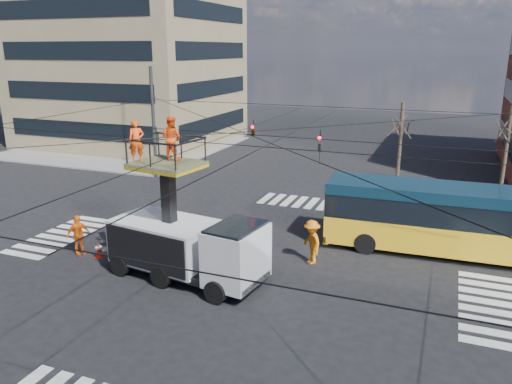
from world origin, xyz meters
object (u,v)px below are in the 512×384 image
(utility_truck, at_px, (186,230))
(city_bus, at_px, (473,221))
(traffic_cone, at_px, (99,250))
(worker_ground, at_px, (78,235))
(flagger, at_px, (312,242))

(utility_truck, xyz_separation_m, city_bus, (10.89, 6.68, -0.39))
(utility_truck, relative_size, traffic_cone, 9.48)
(traffic_cone, bearing_deg, utility_truck, -4.75)
(worker_ground, height_order, flagger, flagger)
(city_bus, height_order, worker_ground, city_bus)
(city_bus, distance_m, worker_ground, 17.92)
(utility_truck, xyz_separation_m, worker_ground, (-5.88, 0.39, -1.17))
(city_bus, xyz_separation_m, traffic_cone, (-15.65, -6.28, -1.34))
(utility_truck, distance_m, flagger, 5.61)
(utility_truck, distance_m, worker_ground, 6.01)
(city_bus, height_order, flagger, city_bus)
(traffic_cone, bearing_deg, flagger, 17.97)
(utility_truck, distance_m, traffic_cone, 5.09)
(traffic_cone, relative_size, worker_ground, 0.41)
(worker_ground, bearing_deg, traffic_cone, -65.04)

